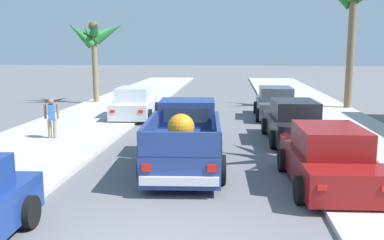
# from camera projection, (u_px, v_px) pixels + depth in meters

# --- Properties ---
(sidewalk_left) EXTENTS (4.84, 60.00, 0.12)m
(sidewalk_left) POSITION_uv_depth(u_px,v_px,m) (82.00, 123.00, 19.54)
(sidewalk_left) COLOR #B2AFA8
(sidewalk_left) RESTS_ON ground
(sidewalk_right) EXTENTS (4.84, 60.00, 0.12)m
(sidewalk_right) POSITION_uv_depth(u_px,v_px,m) (333.00, 127.00, 18.56)
(sidewalk_right) COLOR #B2AFA8
(sidewalk_right) RESTS_ON ground
(curb_left) EXTENTS (0.16, 60.00, 0.10)m
(curb_left) POSITION_uv_depth(u_px,v_px,m) (104.00, 124.00, 19.45)
(curb_left) COLOR silver
(curb_left) RESTS_ON ground
(curb_right) EXTENTS (0.16, 60.00, 0.10)m
(curb_right) POSITION_uv_depth(u_px,v_px,m) (309.00, 127.00, 18.65)
(curb_right) COLOR silver
(curb_right) RESTS_ON ground
(pickup_truck) EXTENTS (2.42, 5.31, 1.80)m
(pickup_truck) POSITION_uv_depth(u_px,v_px,m) (185.00, 140.00, 12.52)
(pickup_truck) COLOR navy
(pickup_truck) RESTS_ON ground
(car_left_near) EXTENTS (2.15, 4.31, 1.54)m
(car_left_near) POSITION_uv_depth(u_px,v_px,m) (294.00, 122.00, 15.98)
(car_left_near) COLOR black
(car_left_near) RESTS_ON ground
(car_left_mid) EXTENTS (2.06, 4.28, 1.54)m
(car_left_mid) POSITION_uv_depth(u_px,v_px,m) (275.00, 103.00, 21.40)
(car_left_mid) COLOR #474C56
(car_left_mid) RESTS_ON ground
(car_right_mid) EXTENTS (2.20, 4.33, 1.54)m
(car_right_mid) POSITION_uv_depth(u_px,v_px,m) (134.00, 104.00, 21.24)
(car_right_mid) COLOR silver
(car_right_mid) RESTS_ON ground
(car_left_far) EXTENTS (2.13, 4.31, 1.54)m
(car_left_far) POSITION_uv_depth(u_px,v_px,m) (328.00, 159.00, 10.71)
(car_left_far) COLOR maroon
(car_left_far) RESTS_ON ground
(palm_tree_right_fore) EXTENTS (3.58, 3.73, 5.11)m
(palm_tree_right_fore) POSITION_uv_depth(u_px,v_px,m) (94.00, 36.00, 26.48)
(palm_tree_right_fore) COLOR #846B4C
(palm_tree_right_fore) RESTS_ON ground
(palm_tree_left_mid) EXTENTS (3.90, 3.39, 7.27)m
(palm_tree_left_mid) POSITION_uv_depth(u_px,v_px,m) (354.00, 5.00, 23.56)
(palm_tree_left_mid) COLOR brown
(palm_tree_left_mid) RESTS_ON ground
(pedestrian) EXTENTS (0.57, 0.44, 1.59)m
(pedestrian) POSITION_uv_depth(u_px,v_px,m) (52.00, 117.00, 15.94)
(pedestrian) COLOR gray
(pedestrian) RESTS_ON ground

